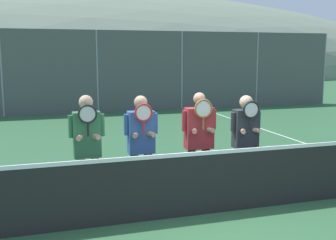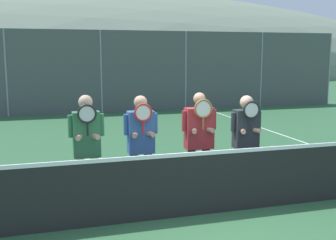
{
  "view_description": "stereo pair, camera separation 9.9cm",
  "coord_description": "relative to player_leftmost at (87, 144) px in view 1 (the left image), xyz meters",
  "views": [
    {
      "loc": [
        -2.31,
        -5.59,
        2.39
      ],
      "look_at": [
        -0.31,
        0.85,
        1.32
      ],
      "focal_mm": 45.0,
      "sensor_mm": 36.0,
      "label": 1
    },
    {
      "loc": [
        -2.21,
        -5.62,
        2.39
      ],
      "look_at": [
        -0.31,
        0.85,
        1.32
      ],
      "focal_mm": 45.0,
      "sensor_mm": 36.0,
      "label": 2
    }
  ],
  "objects": [
    {
      "name": "fence_back",
      "position": [
        1.64,
        10.75,
        0.61
      ],
      "size": [
        21.52,
        0.06,
        3.31
      ],
      "color": "gray",
      "rests_on": "ground_plane"
    },
    {
      "name": "car_center",
      "position": [
        4.58,
        14.14,
        -0.1
      ],
      "size": [
        4.25,
        1.93,
        1.86
      ],
      "color": "silver",
      "rests_on": "ground_plane"
    },
    {
      "name": "player_rightmost",
      "position": [
        2.64,
        0.04,
        -0.03
      ],
      "size": [
        0.55,
        0.34,
        1.7
      ],
      "color": "#56565B",
      "rests_on": "ground_plane"
    },
    {
      "name": "ground_plane",
      "position": [
        1.64,
        -0.63,
        -1.04
      ],
      "size": [
        120.0,
        120.0,
        0.0
      ],
      "primitive_type": "plane",
      "color": "#2D5B38"
    },
    {
      "name": "clubhouse_building",
      "position": [
        0.94,
        20.6,
        0.7
      ],
      "size": [
        22.16,
        5.5,
        3.46
      ],
      "color": "beige",
      "rests_on": "ground_plane"
    },
    {
      "name": "tennis_net",
      "position": [
        1.64,
        -0.63,
        -0.55
      ],
      "size": [
        12.03,
        0.09,
        1.07
      ],
      "color": "gray",
      "rests_on": "ground_plane"
    },
    {
      "name": "hill_distant",
      "position": [
        1.64,
        50.87,
        -1.04
      ],
      "size": [
        102.99,
        57.21,
        20.02
      ],
      "color": "slate",
      "rests_on": "ground_plane"
    },
    {
      "name": "player_leftmost",
      "position": [
        0.0,
        0.0,
        0.0
      ],
      "size": [
        0.53,
        0.34,
        1.79
      ],
      "color": "white",
      "rests_on": "ground_plane"
    },
    {
      "name": "car_right_of_center",
      "position": [
        9.45,
        14.07,
        -0.12
      ],
      "size": [
        4.6,
        1.99,
        1.82
      ],
      "color": "black",
      "rests_on": "ground_plane"
    },
    {
      "name": "player_center_right",
      "position": [
        1.82,
        0.07,
        -0.0
      ],
      "size": [
        0.59,
        0.34,
        1.77
      ],
      "color": "black",
      "rests_on": "ground_plane"
    },
    {
      "name": "car_left_of_center",
      "position": [
        -0.08,
        13.9,
        -0.1
      ],
      "size": [
        4.17,
        1.95,
        1.87
      ],
      "color": "maroon",
      "rests_on": "ground_plane"
    },
    {
      "name": "player_center_left",
      "position": [
        0.85,
        0.08,
        -0.02
      ],
      "size": [
        0.54,
        0.34,
        1.75
      ],
      "color": "#56565B",
      "rests_on": "ground_plane"
    },
    {
      "name": "court_line_right_sideline",
      "position": [
        6.12,
        2.37,
        -1.04
      ],
      "size": [
        0.05,
        16.0,
        0.01
      ],
      "primitive_type": "cube",
      "color": "white",
      "rests_on": "ground_plane"
    }
  ]
}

